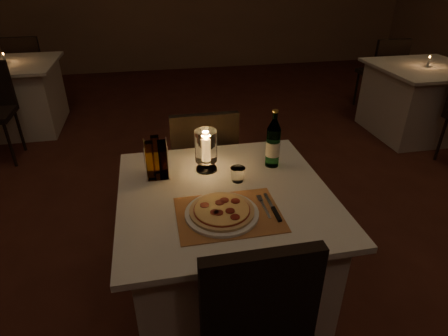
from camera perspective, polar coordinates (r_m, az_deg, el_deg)
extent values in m
cube|color=#4E2219|center=(2.46, 5.27, -15.25)|extent=(8.00, 10.00, 0.02)
cube|color=silver|center=(2.02, 0.12, -12.88)|extent=(0.88, 0.88, 0.71)
cube|color=silver|center=(1.79, 0.13, -4.08)|extent=(1.00, 1.00, 0.03)
cube|color=black|center=(1.36, 5.64, -19.42)|extent=(0.42, 0.05, 0.42)
cube|color=black|center=(2.60, -3.41, 0.56)|extent=(0.42, 0.42, 0.05)
cube|color=black|center=(2.34, -2.91, 3.37)|extent=(0.42, 0.05, 0.42)
cylinder|color=black|center=(2.89, -0.44, -1.70)|extent=(0.03, 0.03, 0.44)
cylinder|color=black|center=(2.86, -7.15, -2.38)|extent=(0.03, 0.03, 0.44)
cylinder|color=black|center=(2.61, 1.00, -5.46)|extent=(0.03, 0.03, 0.44)
cylinder|color=black|center=(2.57, -6.46, -6.29)|extent=(0.03, 0.03, 0.44)
cube|color=#A96C3B|center=(1.63, 0.71, -7.06)|extent=(0.45, 0.34, 0.00)
cylinder|color=white|center=(1.62, -0.33, -6.93)|extent=(0.32, 0.32, 0.01)
cylinder|color=#D8B77F|center=(1.62, -0.33, -6.56)|extent=(0.28, 0.28, 0.01)
cylinder|color=maroon|center=(1.61, -0.33, -6.34)|extent=(0.24, 0.24, 0.00)
cylinder|color=#EACC7F|center=(1.61, -0.33, -6.24)|extent=(0.24, 0.24, 0.00)
cylinder|color=maroon|center=(1.65, 1.75, -5.04)|extent=(0.04, 0.04, 0.00)
cylinder|color=maroon|center=(1.66, 0.05, -4.92)|extent=(0.04, 0.04, 0.00)
cylinder|color=maroon|center=(1.64, -0.66, -5.27)|extent=(0.04, 0.04, 0.00)
cylinder|color=maroon|center=(1.63, -2.98, -5.65)|extent=(0.04, 0.04, 0.00)
cylinder|color=maroon|center=(1.58, -1.41, -6.74)|extent=(0.04, 0.04, 0.00)
cylinder|color=maroon|center=(1.58, -0.84, -6.81)|extent=(0.04, 0.04, 0.00)
cylinder|color=maroon|center=(1.56, 1.71, -7.48)|extent=(0.04, 0.04, 0.00)
cylinder|color=maroon|center=(1.59, 0.94, -6.54)|extent=(0.04, 0.04, 0.00)
cube|color=silver|center=(1.67, 6.30, -6.24)|extent=(0.01, 0.14, 0.00)
cube|color=silver|center=(1.73, 5.48, -4.65)|extent=(0.02, 0.05, 0.00)
cube|color=black|center=(1.64, 8.00, -6.96)|extent=(0.02, 0.10, 0.01)
cube|color=silver|center=(1.72, 6.83, -4.97)|extent=(0.01, 0.12, 0.00)
cylinder|color=#59A76A|center=(1.98, 7.45, 3.13)|extent=(0.07, 0.07, 0.21)
cylinder|color=#59A76A|center=(1.91, 7.79, 7.84)|extent=(0.03, 0.03, 0.04)
cylinder|color=gold|center=(1.90, 7.84, 8.57)|extent=(0.03, 0.03, 0.01)
cylinder|color=silver|center=(1.98, 7.44, 3.00)|extent=(0.08, 0.08, 0.08)
cylinder|color=white|center=(1.97, -2.68, -0.09)|extent=(0.11, 0.11, 0.01)
cylinder|color=white|center=(1.95, -2.70, 0.62)|extent=(0.02, 0.02, 0.04)
cylinder|color=white|center=(1.91, -2.78, 3.39)|extent=(0.12, 0.12, 0.17)
cylinder|color=white|center=(1.91, -2.76, 2.94)|extent=(0.03, 0.03, 0.12)
ellipsoid|color=orange|center=(1.88, -2.82, 5.04)|extent=(0.02, 0.02, 0.03)
cube|color=white|center=(1.94, -10.01, -1.08)|extent=(0.12, 0.12, 0.01)
cylinder|color=white|center=(1.85, -11.87, 0.40)|extent=(0.01, 0.01, 0.18)
cylinder|color=white|center=(1.85, -8.47, 0.73)|extent=(0.01, 0.01, 0.18)
cylinder|color=white|center=(1.95, -11.93, 1.93)|extent=(0.01, 0.01, 0.18)
cylinder|color=white|center=(1.95, -8.70, 2.25)|extent=(0.01, 0.01, 0.18)
cube|color=#BF8C33|center=(1.87, -11.15, 1.10)|extent=(0.04, 0.04, 0.20)
cube|color=#3F1E14|center=(1.87, -9.31, 1.28)|extent=(0.04, 0.04, 0.20)
cube|color=#BF8C33|center=(1.92, -10.31, 2.02)|extent=(0.04, 0.04, 0.20)
cube|color=silver|center=(4.82, -29.17, 9.29)|extent=(0.88, 0.88, 0.71)
cube|color=silver|center=(4.73, -30.27, 13.45)|extent=(1.00, 1.00, 0.03)
cylinder|color=black|center=(3.95, -29.81, 3.07)|extent=(0.03, 0.03, 0.44)
cylinder|color=black|center=(4.25, -28.65, 5.06)|extent=(0.03, 0.03, 0.44)
cube|color=black|center=(5.53, -27.37, 13.09)|extent=(0.42, 0.42, 0.05)
cube|color=black|center=(5.31, -28.40, 14.89)|extent=(0.42, 0.05, 0.42)
cylinder|color=black|center=(5.71, -24.79, 11.54)|extent=(0.03, 0.03, 0.44)
cylinder|color=black|center=(5.80, -28.08, 11.03)|extent=(0.03, 0.03, 0.44)
cylinder|color=black|center=(5.39, -25.44, 10.46)|extent=(0.03, 0.03, 0.44)
cylinder|color=black|center=(5.49, -28.90, 9.93)|extent=(0.03, 0.03, 0.44)
cylinder|color=white|center=(4.72, -30.46, 14.14)|extent=(0.03, 0.03, 0.09)
ellipsoid|color=orange|center=(4.71, -30.62, 14.74)|extent=(0.01, 0.01, 0.02)
cube|color=silver|center=(4.60, 27.43, 8.88)|extent=(0.88, 0.88, 0.71)
cube|color=silver|center=(4.51, 28.52, 13.26)|extent=(1.00, 1.00, 0.03)
cylinder|color=black|center=(4.10, 30.16, 3.84)|extent=(0.03, 0.03, 0.44)
cube|color=black|center=(5.19, 22.52, 13.21)|extent=(0.42, 0.42, 0.05)
cube|color=black|center=(4.99, 24.16, 15.07)|extent=(0.42, 0.05, 0.42)
cylinder|color=black|center=(5.48, 22.64, 11.31)|extent=(0.03, 0.03, 0.44)
cylinder|color=black|center=(5.30, 19.50, 11.33)|extent=(0.03, 0.03, 0.44)
cylinder|color=black|center=(5.21, 24.58, 10.07)|extent=(0.03, 0.03, 0.44)
cylinder|color=black|center=(5.03, 21.36, 10.07)|extent=(0.03, 0.03, 0.44)
cylinder|color=white|center=(4.49, 28.71, 13.98)|extent=(0.03, 0.03, 0.09)
ellipsoid|color=orange|center=(4.48, 28.87, 14.61)|extent=(0.01, 0.01, 0.02)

